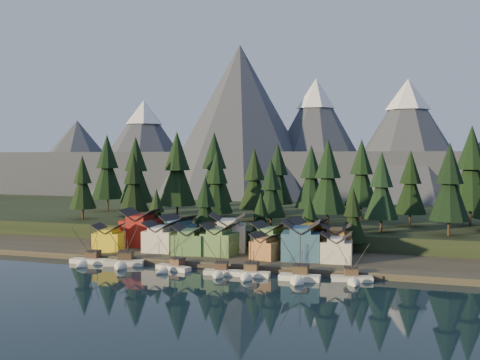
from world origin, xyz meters
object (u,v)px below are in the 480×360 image
(boat_5, at_px, (299,271))
(house_front_1, at_px, (160,236))
(boat_1, at_px, (123,257))
(boat_2, at_px, (170,263))
(boat_4, at_px, (249,268))
(house_back_1, at_px, (178,230))
(boat_0, at_px, (88,256))
(boat_6, at_px, (352,273))
(boat_3, at_px, (220,267))
(house_back_0, at_px, (140,226))
(house_front_0, at_px, (109,237))

(boat_5, height_order, house_front_1, boat_5)
(boat_1, bearing_deg, boat_2, -21.22)
(boat_2, xyz_separation_m, boat_4, (20.18, -1.14, 0.21))
(boat_1, xyz_separation_m, house_back_1, (5.24, 22.46, 3.84))
(boat_2, bearing_deg, house_front_1, 138.47)
(boat_2, bearing_deg, boat_4, 11.46)
(boat_0, distance_m, boat_2, 23.73)
(boat_0, bearing_deg, boat_1, -4.12)
(boat_0, bearing_deg, house_front_1, 41.87)
(boat_0, relative_size, boat_6, 1.10)
(boat_6, bearing_deg, house_front_1, 153.31)
(house_front_1, bearing_deg, boat_6, -18.53)
(boat_1, xyz_separation_m, boat_3, (26.70, -2.33, -0.46))
(boat_0, distance_m, house_back_0, 22.57)
(boat_0, relative_size, boat_1, 0.91)
(boat_4, height_order, house_front_0, boat_4)
(boat_6, height_order, house_front_0, boat_6)
(house_front_0, height_order, house_back_0, house_back_0)
(house_back_0, bearing_deg, house_back_1, 0.83)
(boat_3, height_order, boat_5, boat_5)
(boat_3, relative_size, house_front_1, 1.19)
(boat_2, distance_m, boat_4, 20.21)
(boat_2, distance_m, boat_3, 13.12)
(boat_3, bearing_deg, house_back_1, 122.61)
(boat_5, height_order, house_back_0, house_back_0)
(boat_5, relative_size, house_front_0, 1.40)
(boat_0, distance_m, house_front_1, 20.12)
(boat_3, bearing_deg, house_front_0, 152.08)
(boat_0, relative_size, house_back_0, 1.07)
(boat_6, distance_m, house_front_0, 68.60)
(boat_4, bearing_deg, house_back_0, 146.34)
(boat_1, relative_size, boat_5, 1.05)
(boat_1, bearing_deg, house_front_1, 60.71)
(house_back_0, xyz_separation_m, house_back_1, (11.62, 1.04, -0.84))
(boat_2, bearing_deg, boat_3, 9.59)
(boat_4, bearing_deg, house_front_0, 160.23)
(boat_1, distance_m, house_back_1, 23.38)
(boat_2, relative_size, boat_5, 0.85)
(house_back_1, bearing_deg, boat_5, -19.55)
(house_back_1, bearing_deg, house_front_1, -91.04)
(boat_1, height_order, boat_4, boat_1)
(house_back_1, bearing_deg, boat_3, -36.71)
(boat_2, distance_m, boat_5, 31.90)
(boat_2, relative_size, boat_6, 0.98)
(boat_6, distance_m, house_back_0, 67.02)
(boat_0, relative_size, boat_5, 0.96)
(boat_5, height_order, house_back_1, boat_5)
(house_front_0, bearing_deg, boat_5, -24.09)
(house_back_1, bearing_deg, boat_0, -111.61)
(boat_5, bearing_deg, boat_2, 175.40)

